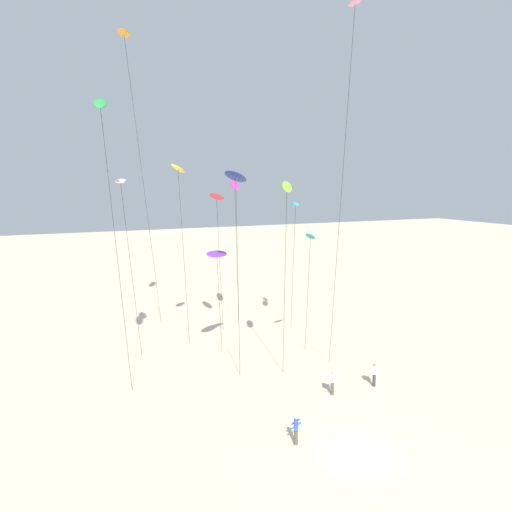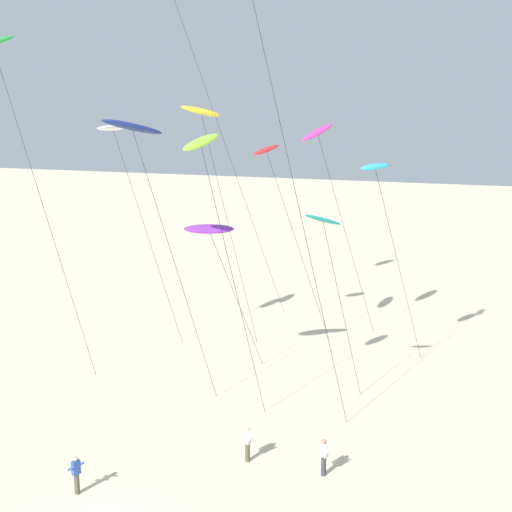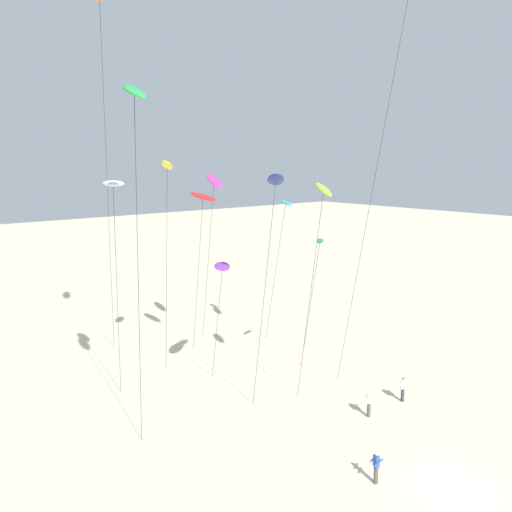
# 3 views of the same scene
# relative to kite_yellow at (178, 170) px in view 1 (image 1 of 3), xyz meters

# --- Properties ---
(ground_plane) EXTENTS (260.00, 260.00, 0.00)m
(ground_plane) POSITION_rel_kite_yellow_xyz_m (3.96, -18.61, -15.19)
(ground_plane) COLOR beige
(kite_yellow) EXTENTS (3.08, 5.43, 15.83)m
(kite_yellow) POSITION_rel_kite_yellow_xyz_m (0.00, 0.00, 0.00)
(kite_yellow) COLOR yellow
(kite_yellow) RESTS_ON ground
(kite_red) EXTENTS (3.17, 7.17, 13.45)m
(kite_red) POSITION_rel_kite_yellow_xyz_m (3.61, 1.26, -2.20)
(kite_red) COLOR red
(kite_red) RESTS_ON ground
(kite_cyan) EXTENTS (3.23, 6.29, 12.64)m
(kite_cyan) POSITION_rel_kite_yellow_xyz_m (10.35, -0.05, -2.92)
(kite_cyan) COLOR #33BFE0
(kite_cyan) RESTS_ON ground
(kite_teal) EXTENTS (2.43, 4.02, 10.58)m
(kite_teal) POSITION_rel_kite_yellow_xyz_m (8.84, -5.11, -5.21)
(kite_teal) COLOR teal
(kite_teal) RESTS_ON ground
(kite_lime) EXTENTS (2.49, 4.71, 14.54)m
(kite_lime) POSITION_rel_kite_yellow_xyz_m (4.38, -9.52, -1.33)
(kite_lime) COLOR #8CD833
(kite_lime) RESTS_ON ground
(kite_purple) EXTENTS (3.21, 5.10, 9.36)m
(kite_purple) POSITION_rel_kite_yellow_xyz_m (1.87, -3.27, -6.25)
(kite_purple) COLOR purple
(kite_purple) RESTS_ON ground
(kite_green) EXTENTS (2.70, 5.70, 19.19)m
(kite_green) POSITION_rel_kite_yellow_xyz_m (-7.06, -8.92, 3.27)
(kite_green) COLOR green
(kite_green) RESTS_ON ground
(kite_pink) EXTENTS (4.04, 8.43, 24.78)m
(kite_pink) POSITION_rel_kite_yellow_xyz_m (6.97, -12.80, 8.50)
(kite_pink) COLOR pink
(kite_pink) RESTS_ON ground
(kite_white) EXTENTS (2.57, 5.72, 14.57)m
(kite_white) POSITION_rel_kite_yellow_xyz_m (-4.77, -1.96, -0.93)
(kite_white) COLOR white
(kite_white) RESTS_ON ground
(kite_magenta) EXTENTS (3.63, 7.45, 14.67)m
(kite_magenta) POSITION_rel_kite_yellow_xyz_m (6.13, 3.37, -1.22)
(kite_magenta) COLOR #D8339E
(kite_magenta) RESTS_ON ground
(kite_navy) EXTENTS (3.44, 5.72, 15.18)m
(kite_navy) POSITION_rel_kite_yellow_xyz_m (0.86, -9.37, -0.64)
(kite_navy) COLOR navy
(kite_navy) RESTS_ON ground
(kite_orange) EXTENTS (5.93, 11.90, 25.44)m
(kite_orange) POSITION_rel_kite_yellow_xyz_m (-3.45, 1.45, 9.68)
(kite_orange) COLOR orange
(kite_orange) RESTS_ON ground
(kite_flyer_nearest) EXTENTS (0.72, 0.71, 1.67)m
(kite_flyer_nearest) POSITION_rel_kite_yellow_xyz_m (7.14, -11.12, -14.30)
(kite_flyer_nearest) COLOR #4C4738
(kite_flyer_nearest) RESTS_ON ground
(kite_flyer_middle) EXTENTS (0.70, 0.69, 1.67)m
(kite_flyer_middle) POSITION_rel_kite_yellow_xyz_m (10.64, -11.11, -14.30)
(kite_flyer_middle) COLOR #33333D
(kite_flyer_middle) RESTS_ON ground
(kite_flyer_furthest) EXTENTS (0.66, 0.68, 1.67)m
(kite_flyer_furthest) POSITION_rel_kite_yellow_xyz_m (1.55, -16.05, -14.30)
(kite_flyer_furthest) COLOR #4C4738
(kite_flyer_furthest) RESTS_ON ground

